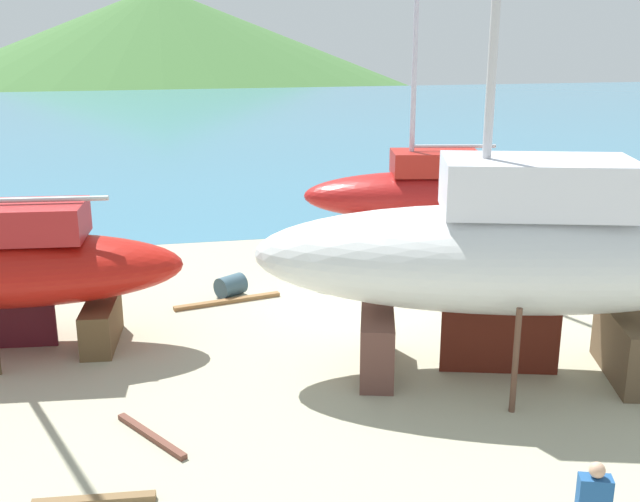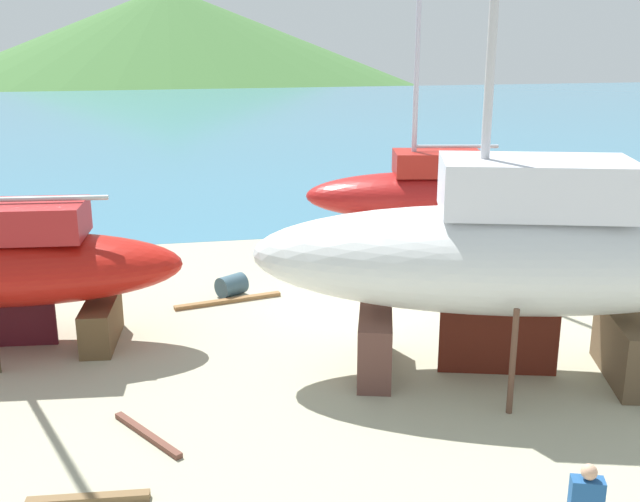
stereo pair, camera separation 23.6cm
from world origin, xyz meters
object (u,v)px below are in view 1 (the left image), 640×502
object	(u,v)px
sailboat_far_slipway	(423,196)
barrel_tipped_right	(326,275)
sailboat_small_center	(508,256)
barrel_tipped_left	(231,286)
sailboat_mid_port	(9,268)

from	to	relation	value
sailboat_far_slipway	barrel_tipped_right	distance (m)	4.59
sailboat_small_center	barrel_tipped_left	size ratio (longest dim) A/B	20.82
sailboat_far_slipway	barrel_tipped_right	size ratio (longest dim) A/B	12.66
sailboat_small_center	barrel_tipped_left	xyz separation A→B (m)	(-5.30, 6.11, -2.37)
sailboat_far_slipway	barrel_tipped_left	xyz separation A→B (m)	(-6.40, -2.56, -1.72)
barrel_tipped_left	sailboat_mid_port	bearing A→B (deg)	-153.74
barrel_tipped_right	sailboat_far_slipway	bearing A→B (deg)	31.69
barrel_tipped_left	barrel_tipped_right	distance (m)	2.79
barrel_tipped_right	barrel_tipped_left	bearing A→B (deg)	-173.41
barrel_tipped_right	sailboat_small_center	bearing A→B (deg)	-68.52
barrel_tipped_left	barrel_tipped_right	xyz separation A→B (m)	(2.77, 0.32, 0.02)
sailboat_small_center	barrel_tipped_right	bearing A→B (deg)	-53.31
barrel_tipped_right	sailboat_mid_port	bearing A→B (deg)	-160.09
barrel_tipped_left	barrel_tipped_right	world-z (taller)	barrel_tipped_right
sailboat_mid_port	sailboat_far_slipway	size ratio (longest dim) A/B	1.22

